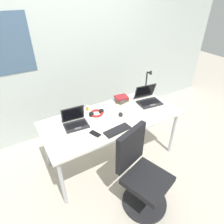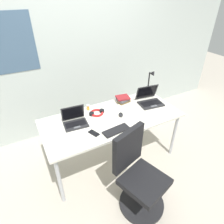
{
  "view_description": "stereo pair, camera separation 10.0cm",
  "coord_description": "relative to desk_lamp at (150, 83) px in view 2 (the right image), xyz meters",
  "views": [
    {
      "loc": [
        -1.06,
        -1.77,
        2.17
      ],
      "look_at": [
        0.0,
        0.0,
        0.82
      ],
      "focal_mm": 30.87,
      "sensor_mm": 36.0,
      "label": 1
    },
    {
      "loc": [
        -0.97,
        -1.82,
        2.17
      ],
      "look_at": [
        0.0,
        0.0,
        0.82
      ],
      "focal_mm": 30.87,
      "sensor_mm": 36.0,
      "label": 2
    }
  ],
  "objects": [
    {
      "name": "pill_bottle",
      "position": [
        -1.01,
        0.04,
        -0.16
      ],
      "size": [
        0.04,
        0.04,
        0.08
      ],
      "color": "gold",
      "rests_on": "desk"
    },
    {
      "name": "wall_back",
      "position": [
        -0.8,
        0.82,
        0.36
      ],
      "size": [
        6.0,
        0.13,
        2.6
      ],
      "color": "#B2BCB7",
      "rests_on": "ground_plane"
    },
    {
      "name": "desk_lamp",
      "position": [
        0.0,
        0.0,
        0.0
      ],
      "size": [
        0.12,
        0.18,
        0.4
      ],
      "color": "black",
      "rests_on": "desk"
    },
    {
      "name": "computer_mouse",
      "position": [
        -0.68,
        -0.3,
        -0.18
      ],
      "size": [
        0.09,
        0.11,
        0.03
      ],
      "primitive_type": "ellipsoid",
      "rotation": [
        0.0,
        0.0,
        -0.44
      ],
      "color": "black",
      "rests_on": "desk"
    },
    {
      "name": "laptop_far_corner",
      "position": [
        -1.27,
        -0.19,
        -0.15
      ],
      "size": [
        0.3,
        0.25,
        0.21
      ],
      "color": "#232326",
      "rests_on": "desk"
    },
    {
      "name": "desk",
      "position": [
        -0.8,
        -0.28,
        -0.25
      ],
      "size": [
        1.8,
        0.8,
        0.74
      ],
      "color": "silver",
      "rests_on": "ground_plane"
    },
    {
      "name": "cell_phone",
      "position": [
        -1.14,
        -0.47,
        -0.19
      ],
      "size": [
        0.11,
        0.15,
        0.01
      ],
      "primitive_type": "cube",
      "rotation": [
        0.0,
        0.0,
        0.37
      ],
      "color": "black",
      "rests_on": "desk"
    },
    {
      "name": "ground_plane",
      "position": [
        -0.8,
        -0.28,
        -0.94
      ],
      "size": [
        12.0,
        12.0,
        0.0
      ],
      "primitive_type": "plane",
      "color": "#B7AD9E"
    },
    {
      "name": "office_chair",
      "position": [
        -0.87,
        -1.02,
        -0.54
      ],
      "size": [
        0.56,
        0.6,
        0.97
      ],
      "color": "black",
      "rests_on": "ground_plane"
    },
    {
      "name": "laptop_center",
      "position": [
        -0.15,
        -0.21,
        -0.15
      ],
      "size": [
        0.37,
        0.34,
        0.24
      ],
      "color": "#232326",
      "rests_on": "desk"
    },
    {
      "name": "external_keyboard",
      "position": [
        -0.89,
        -0.55,
        -0.19
      ],
      "size": [
        0.34,
        0.15,
        0.02
      ],
      "primitive_type": "cube",
      "rotation": [
        0.0,
        0.0,
        0.1
      ],
      "color": "black",
      "rests_on": "desk"
    },
    {
      "name": "book_stack",
      "position": [
        -0.47,
        -0.01,
        -0.15
      ],
      "size": [
        0.21,
        0.18,
        0.09
      ],
      "color": "brown",
      "rests_on": "desk"
    },
    {
      "name": "headphones",
      "position": [
        -0.94,
        -0.11,
        -0.18
      ],
      "size": [
        0.21,
        0.18,
        0.04
      ],
      "color": "red",
      "rests_on": "desk"
    }
  ]
}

